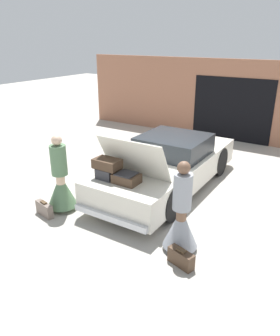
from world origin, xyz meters
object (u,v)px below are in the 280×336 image
at_px(car, 168,165).
at_px(suitcase_beside_right_person, 181,258).
at_px(person_right, 181,220).
at_px(suitcase_beside_left_person, 44,209).
at_px(person_left, 61,184).

height_order(car, suitcase_beside_right_person, car).
relative_size(person_right, suitcase_beside_left_person, 3.26).
bearing_deg(suitcase_beside_left_person, car, 60.22).
xyz_separation_m(person_left, suitcase_beside_right_person, (3.00, -0.36, -0.45)).
bearing_deg(person_left, person_right, 88.44).
xyz_separation_m(car, person_right, (1.40, -2.17, 0.01)).
distance_m(car, person_right, 2.58).
bearing_deg(car, person_right, -57.19).
bearing_deg(suitcase_beside_right_person, suitcase_beside_left_person, -178.99).
distance_m(car, person_left, 2.60).
bearing_deg(suitcase_beside_right_person, person_right, 118.21).
relative_size(suitcase_beside_left_person, suitcase_beside_right_person, 1.03).
relative_size(person_left, suitcase_beside_left_person, 3.28).
bearing_deg(person_right, suitcase_beside_right_person, -136.82).
bearing_deg(person_right, person_left, 105.61).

